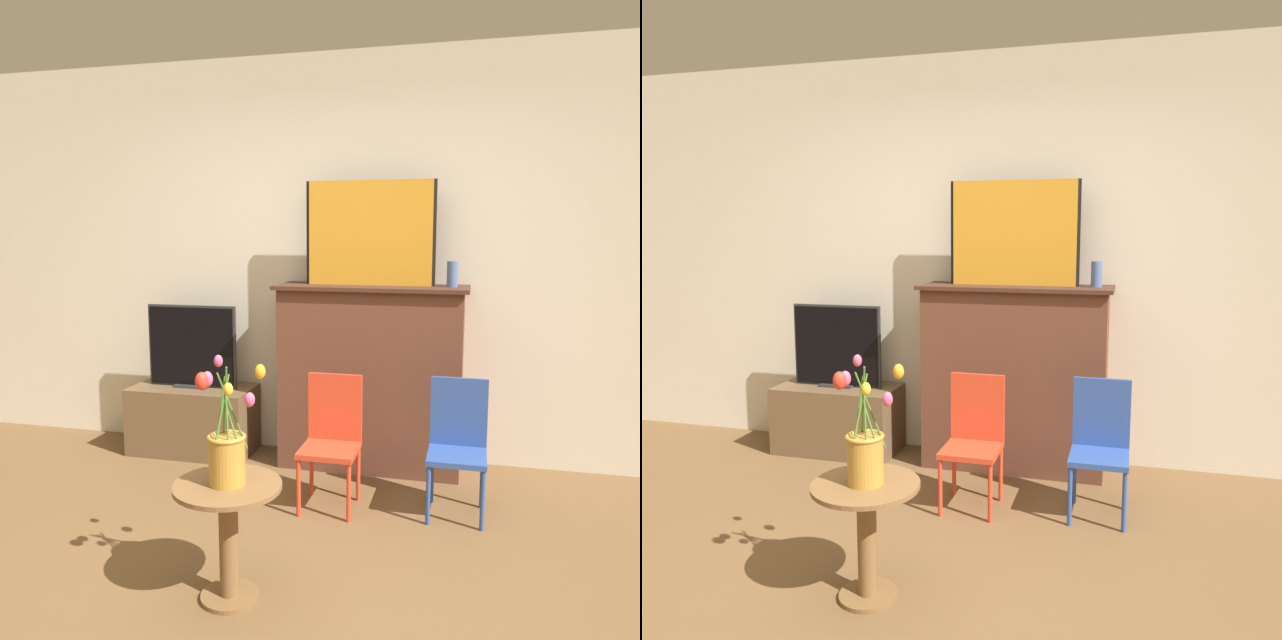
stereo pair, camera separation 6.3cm
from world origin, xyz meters
TOP-DOWN VIEW (x-y plane):
  - wall_back at (0.00, 2.13)m, footprint 8.00×0.06m
  - fireplace_mantel at (0.18, 1.90)m, footprint 1.22×0.44m
  - painting at (0.16, 1.91)m, footprint 0.83×0.03m
  - mantel_candle at (0.68, 1.90)m, footprint 0.07×0.07m
  - tv_stand at (-1.07, 1.86)m, footprint 0.84×0.43m
  - tv_monitor at (-1.07, 1.87)m, footprint 0.64×0.12m
  - chair_red at (0.07, 1.26)m, footprint 0.31×0.31m
  - chair_blue at (0.76, 1.33)m, footprint 0.31×0.31m
  - side_table at (-0.14, 0.25)m, footprint 0.45×0.45m
  - vase_tulips at (-0.14, 0.25)m, footprint 0.24×0.27m

SIDE VIEW (x-z plane):
  - tv_stand at x=-1.07m, z-range 0.00..0.47m
  - side_table at x=-0.14m, z-range 0.08..0.58m
  - chair_red at x=0.07m, z-range 0.04..0.78m
  - chair_blue at x=0.76m, z-range 0.04..0.78m
  - fireplace_mantel at x=0.18m, z-range 0.01..1.21m
  - vase_tulips at x=-0.14m, z-range 0.40..0.92m
  - tv_monitor at x=-1.07m, z-range 0.46..1.03m
  - mantel_candle at x=0.68m, z-range 1.20..1.36m
  - wall_back at x=0.00m, z-range 0.00..2.70m
  - painting at x=0.16m, z-range 1.20..1.86m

